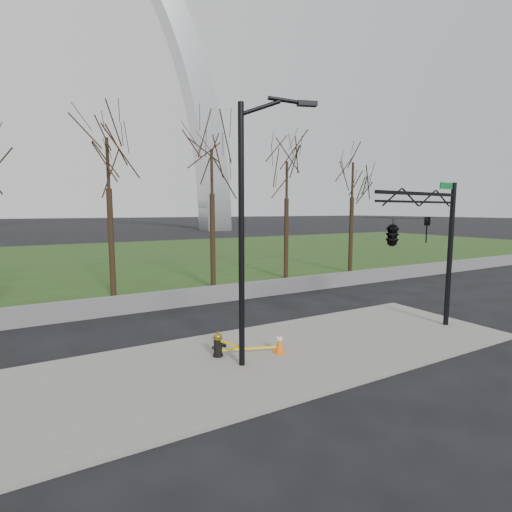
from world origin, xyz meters
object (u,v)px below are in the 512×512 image
traffic_signal_mast (405,231)px  fire_hydrant (218,345)px  traffic_cone (279,343)px  street_light (249,217)px

traffic_signal_mast → fire_hydrant: bearing=157.9°
traffic_cone → street_light: bearing=-165.2°
fire_hydrant → traffic_signal_mast: size_ratio=0.14×
traffic_cone → street_light: street_light is taller
fire_hydrant → traffic_cone: bearing=-19.3°
traffic_cone → traffic_signal_mast: traffic_signal_mast is taller
fire_hydrant → traffic_signal_mast: traffic_signal_mast is taller
street_light → traffic_signal_mast: (6.00, -0.76, -0.55)m
traffic_cone → traffic_signal_mast: 6.04m
traffic_cone → street_light: (-1.36, -0.36, 4.25)m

